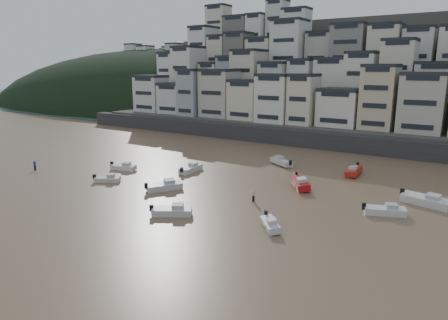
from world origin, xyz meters
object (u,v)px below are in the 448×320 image
Objects in this scene: boat_b at (270,223)px; boat_j at (107,178)px; person_blue at (35,165)px; boat_f at (191,167)px; boat_d at (385,209)px; boat_c at (164,185)px; boat_i at (354,170)px; boat_a at (172,210)px; boat_k at (123,166)px; person_pink at (253,195)px; boat_g at (426,199)px; boat_h at (282,161)px; boat_e at (300,182)px.

boat_b reaches higher than boat_j.
boat_f is at bearing 30.90° from person_blue.
person_blue is (-54.15, -10.50, 0.17)m from boat_d.
boat_c is 0.96× the size of boat_i.
boat_c is (-18.80, 4.14, 0.14)m from boat_b.
boat_a is 0.88× the size of boat_i.
boat_c is at bearing 171.01° from boat_d.
person_blue reaches higher than boat_k.
boat_d reaches higher than boat_k.
boat_b is at bearing -49.12° from person_pink.
boat_g is 1.09× the size of boat_i.
boat_g is at bearing -88.29° from boat_f.
boat_h is at bearing 162.11° from boat_b.
boat_e is 28.91m from boat_j.
boat_a is at bearing -6.00° from person_blue.
boat_c reaches higher than boat_b.
person_blue is (-33.30, 3.50, 0.18)m from boat_a.
boat_h is 42.42m from person_blue.
boat_i is 21.70m from person_pink.
boat_k is at bearing 33.76° from person_blue.
boat_i is at bearing -9.23° from boat_c.
person_pink is at bearing 135.67° from boat_h.
boat_e is 12.24m from boat_i.
boat_b is 9.02m from person_pink.
boat_e is 0.97× the size of boat_g.
person_blue is at bearing -150.09° from boat_g.
boat_c is 3.18× the size of person_blue.
boat_d is at bearing -99.06° from boat_f.
person_pink is (38.82, 6.18, 0.00)m from person_blue.
boat_j is 0.85× the size of boat_k.
boat_b is 27.33m from boat_i.
boat_d is 41.78m from boat_k.
boat_h is (10.57, 12.66, 0.02)m from boat_f.
boat_k is 2.81× the size of person_blue.
person_blue is at bearing -170.95° from person_pink.
boat_a is 23.98m from boat_k.
boat_c is at bearing -165.95° from boat_f.
person_pink is at bearing -179.99° from boat_b.
boat_f reaches higher than boat_a.
boat_b is at bearing -153.18° from boat_d.
person_blue reaches higher than boat_b.
boat_d is 1.23× the size of boat_j.
boat_i is at bearing -64.06° from boat_f.
boat_g is 15.37m from boat_i.
boat_e reaches higher than boat_j.
boat_c is (-7.39, 7.00, 0.06)m from boat_a.
boat_j is (-30.12, -24.76, -0.22)m from boat_i.
boat_k is at bearing 160.10° from boat_d.
boat_c is 0.88× the size of boat_g.
boat_e is at bearing 73.69° from person_pink.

